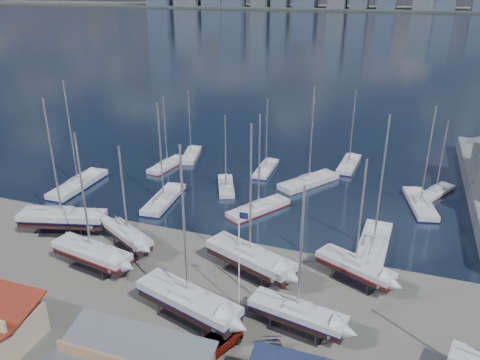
% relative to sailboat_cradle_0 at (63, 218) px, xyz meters
% --- Properties ---
extents(ground, '(1400.00, 1400.00, 0.00)m').
position_rel_sailboat_cradle_0_xyz_m(ground, '(22.01, -4.34, -2.16)').
color(ground, '#605E59').
rests_on(ground, ground).
extents(water, '(1400.00, 600.00, 0.40)m').
position_rel_sailboat_cradle_0_xyz_m(water, '(22.01, 305.66, -2.31)').
color(water, '#172435').
rests_on(water, ground).
extents(far_shore, '(1400.00, 80.00, 2.20)m').
position_rel_sailboat_cradle_0_xyz_m(far_shore, '(22.01, 565.66, -1.06)').
color(far_shore, '#2D332D').
rests_on(far_shore, ground).
extents(sailboat_cradle_0, '(11.54, 5.90, 17.81)m').
position_rel_sailboat_cradle_0_xyz_m(sailboat_cradle_0, '(0.00, 0.00, 0.00)').
color(sailboat_cradle_0, '#2D2D33').
rests_on(sailboat_cradle_0, ground).
extents(sailboat_cradle_1, '(10.39, 4.53, 16.23)m').
position_rel_sailboat_cradle_0_xyz_m(sailboat_cradle_1, '(8.62, -5.82, -0.08)').
color(sailboat_cradle_1, '#2D2D33').
rests_on(sailboat_cradle_1, ground).
extents(sailboat_cradle_2, '(8.13, 5.83, 13.33)m').
position_rel_sailboat_cradle_0_xyz_m(sailboat_cradle_2, '(10.15, -0.73, -0.22)').
color(sailboat_cradle_2, '#2D2D33').
rests_on(sailboat_cradle_2, ground).
extents(sailboat_cradle_3, '(11.57, 6.17, 17.86)m').
position_rel_sailboat_cradle_0_xyz_m(sailboat_cradle_3, '(22.62, -10.11, 0.00)').
color(sailboat_cradle_3, '#2D2D33').
rests_on(sailboat_cradle_3, ground).
extents(sailboat_cradle_4, '(11.15, 6.77, 17.49)m').
position_rel_sailboat_cradle_0_xyz_m(sailboat_cradle_4, '(25.81, -0.89, -0.01)').
color(sailboat_cradle_4, '#2D2D33').
rests_on(sailboat_cradle_4, ground).
extents(sailboat_cradle_5, '(9.51, 4.22, 14.95)m').
position_rel_sailboat_cradle_0_xyz_m(sailboat_cradle_5, '(32.84, -8.25, -0.15)').
color(sailboat_cradle_5, '#2D2D33').
rests_on(sailboat_cradle_5, ground).
extents(sailboat_cradle_6, '(9.02, 5.90, 14.35)m').
position_rel_sailboat_cradle_0_xyz_m(sailboat_cradle_6, '(36.96, 1.40, -0.18)').
color(sailboat_cradle_6, '#2D2D33').
rests_on(sailboat_cradle_6, ground).
extents(sailboat_moored_0, '(3.60, 12.01, 17.86)m').
position_rel_sailboat_cradle_0_xyz_m(sailboat_moored_0, '(-7.58, 12.85, -1.85)').
color(sailboat_moored_0, black).
rests_on(sailboat_moored_0, water).
extents(sailboat_moored_1, '(3.70, 9.26, 13.46)m').
position_rel_sailboat_cradle_0_xyz_m(sailboat_moored_1, '(1.65, 25.57, -1.86)').
color(sailboat_moored_1, black).
rests_on(sailboat_moored_1, water).
extents(sailboat_moored_2, '(4.60, 9.15, 13.31)m').
position_rel_sailboat_cradle_0_xyz_m(sailboat_moored_2, '(3.45, 31.53, -1.84)').
color(sailboat_moored_2, black).
rests_on(sailboat_moored_2, water).
extents(sailboat_moored_3, '(3.89, 10.84, 15.89)m').
position_rel_sailboat_cradle_0_xyz_m(sailboat_moored_3, '(7.92, 12.45, -1.86)').
color(sailboat_moored_3, black).
rests_on(sailboat_moored_3, water).
extents(sailboat_moored_4, '(5.42, 8.48, 12.45)m').
position_rel_sailboat_cradle_0_xyz_m(sailboat_moored_4, '(14.78, 20.30, -1.84)').
color(sailboat_moored_4, black).
rests_on(sailboat_moored_4, water).
extents(sailboat_moored_5, '(2.73, 8.96, 13.30)m').
position_rel_sailboat_cradle_0_xyz_m(sailboat_moored_5, '(18.62, 29.59, -1.86)').
color(sailboat_moored_5, black).
rests_on(sailboat_moored_5, water).
extents(sailboat_moored_6, '(7.61, 9.99, 14.95)m').
position_rel_sailboat_cradle_0_xyz_m(sailboat_moored_6, '(22.05, 14.30, -1.86)').
color(sailboat_moored_6, black).
rests_on(sailboat_moored_6, water).
extents(sailboat_moored_7, '(8.65, 10.96, 16.72)m').
position_rel_sailboat_cradle_0_xyz_m(sailboat_moored_7, '(26.84, 26.25, -1.84)').
color(sailboat_moored_7, black).
rests_on(sailboat_moored_7, water).
extents(sailboat_moored_8, '(3.33, 9.85, 14.49)m').
position_rel_sailboat_cradle_0_xyz_m(sailboat_moored_8, '(31.91, 36.44, -1.86)').
color(sailboat_moored_8, black).
rests_on(sailboat_moored_8, water).
extents(sailboat_moored_9, '(3.91, 11.98, 17.85)m').
position_rel_sailboat_cradle_0_xyz_m(sailboat_moored_9, '(38.39, 9.03, -1.84)').
color(sailboat_moored_9, black).
rests_on(sailboat_moored_9, water).
extents(sailboat_moored_10, '(5.21, 10.86, 15.65)m').
position_rel_sailboat_cradle_0_xyz_m(sailboat_moored_10, '(43.80, 23.57, -1.86)').
color(sailboat_moored_10, black).
rests_on(sailboat_moored_10, water).
extents(sailboat_moored_11, '(5.98, 8.33, 12.32)m').
position_rel_sailboat_cradle_0_xyz_m(sailboat_moored_11, '(46.08, 28.88, -1.86)').
color(sailboat_moored_11, black).
rests_on(sailboat_moored_11, water).
extents(car_a, '(2.93, 4.10, 1.30)m').
position_rel_sailboat_cradle_0_xyz_m(car_a, '(7.45, -16.39, -1.52)').
color(car_a, gray).
rests_on(car_a, ground).
extents(car_b, '(4.16, 2.51, 1.29)m').
position_rel_sailboat_cradle_0_xyz_m(car_b, '(17.71, -15.06, -1.52)').
color(car_b, gray).
rests_on(car_b, ground).
extents(car_c, '(4.46, 6.00, 1.51)m').
position_rel_sailboat_cradle_0_xyz_m(car_c, '(26.52, -13.02, -1.41)').
color(car_c, gray).
rests_on(car_c, ground).
extents(flagpole, '(0.97, 0.12, 10.91)m').
position_rel_sailboat_cradle_0_xyz_m(flagpole, '(26.64, -6.66, 4.05)').
color(flagpole, white).
rests_on(flagpole, ground).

